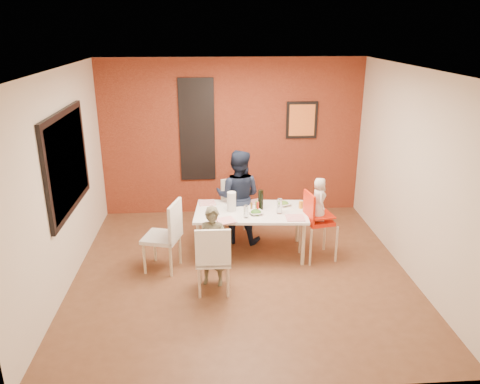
{
  "coord_description": "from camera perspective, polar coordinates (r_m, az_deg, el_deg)",
  "views": [
    {
      "loc": [
        -0.42,
        -5.67,
        3.2
      ],
      "look_at": [
        0.0,
        0.3,
        1.05
      ],
      "focal_mm": 35.0,
      "sensor_mm": 36.0,
      "label": 1
    }
  ],
  "objects": [
    {
      "name": "picture_window_frame",
      "position": [
        6.36,
        -20.36,
        3.46
      ],
      "size": [
        0.05,
        1.7,
        1.3
      ],
      "primitive_type": "cube",
      "color": "black",
      "rests_on": "wall_left"
    },
    {
      "name": "wine_glass_a",
      "position": [
        6.48,
        0.72,
        -2.4
      ],
      "size": [
        0.06,
        0.06,
        0.18
      ],
      "primitive_type": "cylinder",
      "color": "silver",
      "rests_on": "dining_table"
    },
    {
      "name": "plate_far_left",
      "position": [
        7.05,
        -4.02,
        -1.31
      ],
      "size": [
        0.27,
        0.27,
        0.01
      ],
      "primitive_type": "cube",
      "rotation": [
        0.0,
        0.0,
        0.13
      ],
      "color": "white",
      "rests_on": "dining_table"
    },
    {
      "name": "sippy_cup",
      "position": [
        6.88,
        7.42,
        -1.56
      ],
      "size": [
        0.06,
        0.06,
        0.11
      ],
      "primitive_type": "cylinder",
      "color": "orange",
      "rests_on": "dining_table"
    },
    {
      "name": "paper_towel_roll",
      "position": [
        6.69,
        -1.03,
        -1.18
      ],
      "size": [
        0.13,
        0.13,
        0.28
      ],
      "primitive_type": "cylinder",
      "color": "silver",
      "rests_on": "dining_table"
    },
    {
      "name": "condiment_brown",
      "position": [
        6.72,
        1.41,
        -1.81
      ],
      "size": [
        0.03,
        0.03,
        0.12
      ],
      "primitive_type": "cylinder",
      "color": "brown",
      "rests_on": "dining_table"
    },
    {
      "name": "wall_right",
      "position": [
        6.53,
        20.3,
        2.06
      ],
      "size": [
        0.02,
        4.5,
        2.7
      ],
      "primitive_type": "cube",
      "color": "beige",
      "rests_on": "ground"
    },
    {
      "name": "chair_near",
      "position": [
        5.79,
        -3.28,
        -7.86
      ],
      "size": [
        0.43,
        0.43,
        0.93
      ],
      "rotation": [
        0.0,
        0.0,
        3.13
      ],
      "color": "white",
      "rests_on": "ground"
    },
    {
      "name": "chair_left",
      "position": [
        6.41,
        -8.84,
        -4.89
      ],
      "size": [
        0.57,
        0.57,
        0.99
      ],
      "rotation": [
        0.0,
        0.0,
        4.43
      ],
      "color": "silver",
      "rests_on": "ground"
    },
    {
      "name": "plate_near_left",
      "position": [
        6.4,
        -1.71,
        -3.49
      ],
      "size": [
        0.31,
        0.31,
        0.01
      ],
      "primitive_type": "cube",
      "rotation": [
        0.0,
        0.0,
        0.33
      ],
      "color": "white",
      "rests_on": "dining_table"
    },
    {
      "name": "condiment_green",
      "position": [
        6.72,
        2.03,
        -1.74
      ],
      "size": [
        0.04,
        0.04,
        0.15
      ],
      "primitive_type": "cylinder",
      "color": "#397727",
      "rests_on": "dining_table"
    },
    {
      "name": "wall_back",
      "position": [
        8.14,
        -0.97,
        6.63
      ],
      "size": [
        4.5,
        0.02,
        2.7
      ],
      "primitive_type": "cube",
      "color": "beige",
      "rests_on": "ground"
    },
    {
      "name": "glassblock_surround",
      "position": [
        8.06,
        -5.26,
        7.51
      ],
      "size": [
        0.6,
        0.03,
        1.76
      ],
      "primitive_type": "cube",
      "color": "black",
      "rests_on": "wall_back"
    },
    {
      "name": "toddler",
      "position": [
        6.61,
        9.61,
        -0.86
      ],
      "size": [
        0.2,
        0.3,
        0.62
      ],
      "primitive_type": "imported",
      "rotation": [
        0.0,
        0.0,
        1.57
      ],
      "color": "silver",
      "rests_on": "high_chair"
    },
    {
      "name": "glassblock_strip",
      "position": [
        8.07,
        -5.26,
        7.51
      ],
      "size": [
        0.55,
        0.03,
        1.7
      ],
      "primitive_type": "cube",
      "color": "silver",
      "rests_on": "wall_back"
    },
    {
      "name": "art_print_canvas",
      "position": [
        8.18,
        7.56,
        8.66
      ],
      "size": [
        0.44,
        0.01,
        0.54
      ],
      "primitive_type": "cube",
      "color": "orange",
      "rests_on": "wall_back"
    },
    {
      "name": "dining_table",
      "position": [
        6.77,
        1.33,
        -2.75
      ],
      "size": [
        1.66,
        1.01,
        0.67
      ],
      "rotation": [
        0.0,
        0.0,
        -0.08
      ],
      "color": "white",
      "rests_on": "ground"
    },
    {
      "name": "brick_accent_wall",
      "position": [
        8.12,
        -0.96,
        6.59
      ],
      "size": [
        4.5,
        0.02,
        2.7
      ],
      "primitive_type": "cube",
      "color": "maroon",
      "rests_on": "ground"
    },
    {
      "name": "child_near",
      "position": [
        6.0,
        -3.32,
        -6.65
      ],
      "size": [
        0.43,
        0.33,
        1.07
      ],
      "primitive_type": "imported",
      "rotation": [
        0.0,
        0.0,
        -0.21
      ],
      "color": "brown",
      "rests_on": "ground"
    },
    {
      "name": "salad_bowl_a",
      "position": [
        6.62,
        1.95,
        -2.53
      ],
      "size": [
        0.24,
        0.24,
        0.05
      ],
      "primitive_type": "imported",
      "rotation": [
        0.0,
        0.0,
        0.23
      ],
      "color": "white",
      "rests_on": "dining_table"
    },
    {
      "name": "chair_far",
      "position": [
        7.42,
        -0.51,
        -1.52
      ],
      "size": [
        0.51,
        0.51,
        0.91
      ],
      "rotation": [
        0.0,
        0.0,
        0.26
      ],
      "color": "white",
      "rests_on": "ground"
    },
    {
      "name": "wine_glass_b",
      "position": [
        6.64,
        4.84,
        -1.72
      ],
      "size": [
        0.08,
        0.08,
        0.22
      ],
      "primitive_type": "cylinder",
      "color": "white",
      "rests_on": "dining_table"
    },
    {
      "name": "art_print_frame",
      "position": [
        8.19,
        7.54,
        8.68
      ],
      "size": [
        0.54,
        0.03,
        0.64
      ],
      "primitive_type": "cube",
      "color": "black",
      "rests_on": "wall_back"
    },
    {
      "name": "salad_bowl_b",
      "position": [
        6.96,
        5.33,
        -1.46
      ],
      "size": [
        0.26,
        0.26,
        0.05
      ],
      "primitive_type": "imported",
      "rotation": [
        0.0,
        0.0,
        0.42
      ],
      "color": "white",
      "rests_on": "dining_table"
    },
    {
      "name": "picture_window_pane",
      "position": [
        6.35,
        -20.23,
        3.47
      ],
      "size": [
        0.02,
        1.55,
        1.15
      ],
      "primitive_type": "cube",
      "color": "black",
      "rests_on": "wall_left"
    },
    {
      "name": "wine_bottle",
      "position": [
        6.76,
        2.54,
        -0.94
      ],
      "size": [
        0.08,
        0.08,
        0.29
      ],
      "primitive_type": "cylinder",
      "color": "black",
      "rests_on": "dining_table"
    },
    {
      "name": "ceiling",
      "position": [
        5.71,
        0.22,
        14.73
      ],
      "size": [
        4.5,
        4.5,
        0.02
      ],
      "primitive_type": "cube",
      "color": "white",
      "rests_on": "wall_back"
    },
    {
      "name": "wall_left",
      "position": [
        6.24,
        -20.88,
        1.17
      ],
      "size": [
        0.02,
        4.5,
        2.7
      ],
      "primitive_type": "cube",
      "color": "beige",
      "rests_on": "ground"
    },
    {
      "name": "plate_near_right",
      "position": [
        6.53,
        6.75,
        -3.15
      ],
      "size": [
        0.25,
        0.25,
        0.01
      ],
      "primitive_type": "cube",
      "rotation": [
        0.0,
        0.0,
        -0.04
      ],
      "color": "white",
      "rests_on": "dining_table"
    },
    {
      "name": "condiment_red",
      "position": [
        6.7,
        2.17,
        -1.81
      ],
      "size": [
        0.04,
        0.04,
        0.14
      ],
      "primitive_type": "cylinder",
      "color": "red",
      "rests_on": "dining_table"
    },
    {
      "name": "high_chair",
      "position": [
        6.7,
        9.27,
        -3.28
      ],
      "size": [
        0.5,
        0.5,
        1.01
      ],
      "rotation": [
        0.0,
        0.0,
        1.77
      ],
      "color": "red",
      "rests_on": "ground"
    },
    {
      "name": "wall_front",
      "position": [
        3.91,
        2.65,
        -8.49
      ],
      "size": [
        4.5,
        0.02,
        2.7
      ],
      "primitive_type": "cube",
      "color": "beige",
      "rests_on": "ground"
    },
    {
      "name": "child_far",
      "position": [
        7.12,
        -0.23,
        -0.56
      ],
      "size": [
        0.83,
        0.73,
        1.46
      ],
      "primitive_type": "imported",
      "rotation": [
        0.0,
        0.0,
        2.86
      ],
      "color": "black",
      "rests_on": "ground"
    },
    {
      "name": "ground",
      "position": [
        6.52,
        0.19,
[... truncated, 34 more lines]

